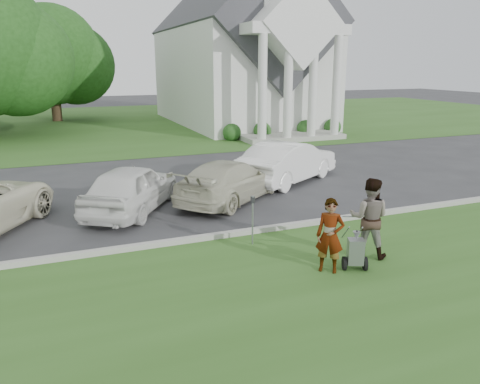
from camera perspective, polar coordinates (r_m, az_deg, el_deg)
ground at (r=12.03m, az=1.06°, el=-6.16°), size 120.00×120.00×0.00m
grass_strip at (r=9.58m, az=8.19°, el=-12.19°), size 80.00×7.00×0.01m
church_lawn at (r=37.82m, az=-15.14°, el=8.13°), size 80.00×30.00×0.01m
curb at (r=12.48m, az=0.08°, el=-4.98°), size 80.00×0.18×0.15m
church at (r=36.02m, az=0.03°, el=17.78°), size 9.19×19.00×24.10m
tree_back at (r=40.30m, az=-22.02°, el=14.72°), size 9.61×7.60×8.89m
striping_cart at (r=10.65m, az=13.88°, el=-7.14°), size 0.81×1.13×0.97m
person_left at (r=10.29m, az=10.91°, el=-5.33°), size 0.71×0.68×1.65m
person_right at (r=11.28m, az=15.45°, el=-3.11°), size 1.17×1.14×1.89m
parking_meter_near at (r=11.61m, az=1.55°, el=-2.74°), size 0.09×0.08×1.28m
car_b at (r=14.70m, az=-13.05°, el=0.51°), size 3.85×4.63×1.49m
car_c at (r=15.48m, az=-1.27°, el=1.39°), size 4.84×4.41×1.36m
car_d at (r=18.07m, az=5.91°, el=3.72°), size 4.99×3.93×1.59m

